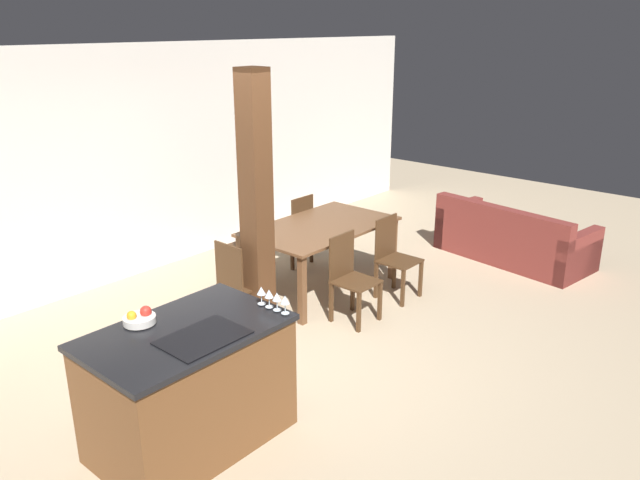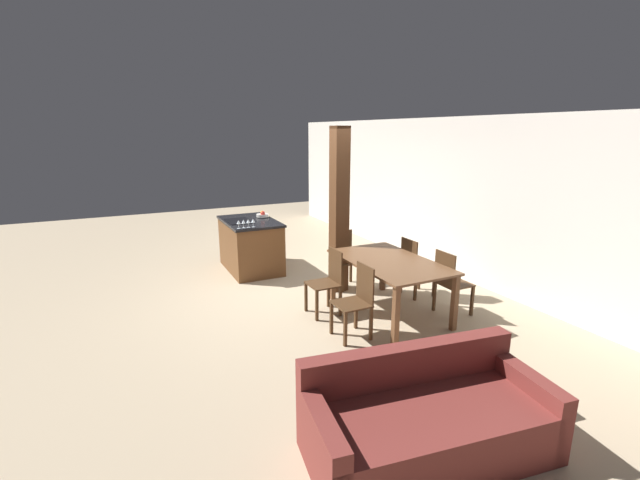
% 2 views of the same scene
% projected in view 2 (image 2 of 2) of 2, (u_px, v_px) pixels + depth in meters
% --- Properties ---
extents(ground_plane, '(16.00, 16.00, 0.00)m').
position_uv_depth(ground_plane, '(292.00, 291.00, 6.80)').
color(ground_plane, tan).
extents(wall_back, '(11.20, 0.08, 2.70)m').
position_uv_depth(wall_back, '(440.00, 195.00, 7.68)').
color(wall_back, silver).
rests_on(wall_back, ground_plane).
extents(kitchen_island, '(1.38, 0.88, 0.93)m').
position_uv_depth(kitchen_island, '(251.00, 245.00, 7.75)').
color(kitchen_island, brown).
rests_on(kitchen_island, ground_plane).
extents(fruit_bowl, '(0.23, 0.23, 0.11)m').
position_uv_depth(fruit_bowl, '(263.00, 215.00, 7.88)').
color(fruit_bowl, silver).
rests_on(fruit_bowl, kitchen_island).
extents(wine_glass_near, '(0.07, 0.07, 0.14)m').
position_uv_depth(wine_glass_near, '(239.00, 222.00, 6.91)').
color(wine_glass_near, silver).
rests_on(wine_glass_near, kitchen_island).
extents(wine_glass_middle, '(0.07, 0.07, 0.14)m').
position_uv_depth(wine_glass_middle, '(243.00, 222.00, 6.95)').
color(wine_glass_middle, silver).
rests_on(wine_glass_middle, kitchen_island).
extents(wine_glass_far, '(0.07, 0.07, 0.14)m').
position_uv_depth(wine_glass_far, '(248.00, 221.00, 6.98)').
color(wine_glass_far, silver).
rests_on(wine_glass_far, kitchen_island).
extents(wine_glass_end, '(0.07, 0.07, 0.14)m').
position_uv_depth(wine_glass_end, '(253.00, 221.00, 7.02)').
color(wine_glass_end, silver).
rests_on(wine_glass_end, kitchen_island).
extents(dining_table, '(1.72, 1.03, 0.77)m').
position_uv_depth(dining_table, '(389.00, 267.00, 5.80)').
color(dining_table, brown).
rests_on(dining_table, ground_plane).
extents(dining_chair_near_left, '(0.40, 0.40, 0.90)m').
position_uv_depth(dining_chair_near_left, '(328.00, 280.00, 5.87)').
color(dining_chair_near_left, '#472D19').
rests_on(dining_chair_near_left, ground_plane).
extents(dining_chair_near_right, '(0.40, 0.40, 0.90)m').
position_uv_depth(dining_chair_near_right, '(357.00, 300.00, 5.20)').
color(dining_chair_near_right, '#472D19').
rests_on(dining_chair_near_right, ground_plane).
extents(dining_chair_far_left, '(0.40, 0.40, 0.90)m').
position_uv_depth(dining_chair_far_left, '(414.00, 266.00, 6.50)').
color(dining_chair_far_left, '#472D19').
rests_on(dining_chair_far_left, ground_plane).
extents(dining_chair_far_right, '(0.40, 0.40, 0.90)m').
position_uv_depth(dining_chair_far_right, '(450.00, 282.00, 5.82)').
color(dining_chair_far_right, '#472D19').
rests_on(dining_chair_far_right, ground_plane).
extents(dining_chair_head_end, '(0.40, 0.40, 0.90)m').
position_uv_depth(dining_chair_head_end, '(345.00, 258.00, 6.93)').
color(dining_chair_head_end, '#472D19').
rests_on(dining_chair_head_end, ground_plane).
extents(couch, '(1.13, 2.01, 0.76)m').
position_uv_depth(couch, '(427.00, 422.00, 3.33)').
color(couch, maroon).
rests_on(couch, ground_plane).
extents(timber_post, '(0.24, 0.24, 2.54)m').
position_uv_depth(timber_post, '(339.00, 211.00, 6.56)').
color(timber_post, '#4C2D19').
rests_on(timber_post, ground_plane).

